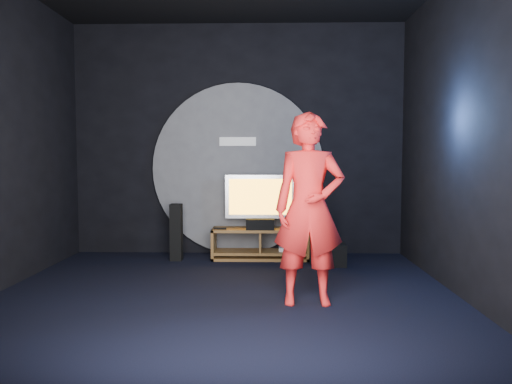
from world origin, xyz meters
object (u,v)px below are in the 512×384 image
tower_speaker_left (176,232)px  subwoofer (335,255)px  media_console (261,246)px  tower_speaker_right (316,235)px  tv (260,199)px  player (309,209)px

tower_speaker_left → subwoofer: bearing=-8.3°
subwoofer → media_console: bearing=156.2°
tower_speaker_right → subwoofer: bearing=-29.3°
media_console → tower_speaker_right: bearing=-21.9°
tv → subwoofer: bearing=-26.7°
media_console → tv: bearing=96.0°
media_console → tower_speaker_left: (-1.21, -0.13, 0.21)m
tower_speaker_right → player: 1.99m
media_console → player: bearing=-76.7°
tower_speaker_right → player: bearing=-97.6°
tv → player: size_ratio=0.53×
tower_speaker_left → player: player is taller
media_console → tv: tv is taller
tower_speaker_right → tower_speaker_left: bearing=174.7°
tower_speaker_left → subwoofer: size_ratio=2.68×
media_console → player: (0.52, -2.21, 0.77)m
media_console → tower_speaker_left: size_ratio=1.72×
subwoofer → player: size_ratio=0.16×
tower_speaker_left → media_console: bearing=6.0°
tower_speaker_left → player: bearing=-50.2°
tower_speaker_right → player: player is taller
tower_speaker_left → subwoofer: tower_speaker_left is taller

